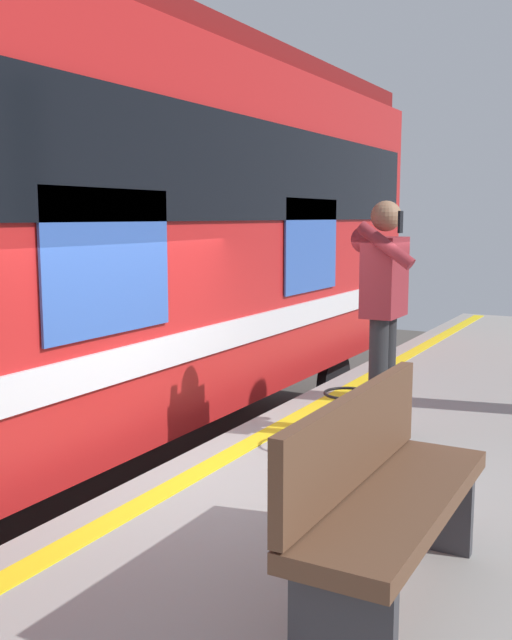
% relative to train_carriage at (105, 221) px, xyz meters
% --- Properties ---
extents(ground_plane, '(25.31, 25.31, 0.00)m').
position_rel_train_carriage_xyz_m(ground_plane, '(1.39, 1.82, -2.64)').
color(ground_plane, '#4C4742').
extents(platform, '(16.87, 4.01, 1.04)m').
position_rel_train_carriage_xyz_m(platform, '(1.39, 3.82, -2.12)').
color(platform, gray).
rests_on(platform, ground).
extents(safety_line, '(16.53, 0.16, 0.01)m').
position_rel_train_carriage_xyz_m(safety_line, '(1.39, 2.12, -1.59)').
color(safety_line, yellow).
rests_on(safety_line, platform).
extents(track_rail_near, '(21.93, 0.08, 0.16)m').
position_rel_train_carriage_xyz_m(track_rail_near, '(1.39, 0.71, -2.56)').
color(track_rail_near, slate).
rests_on(track_rail_near, ground).
extents(train_carriage, '(9.31, 2.84, 4.21)m').
position_rel_train_carriage_xyz_m(train_carriage, '(0.00, 0.00, 0.00)').
color(train_carriage, red).
rests_on(train_carriage, ground).
extents(passenger, '(0.57, 0.55, 1.75)m').
position_rel_train_carriage_xyz_m(passenger, '(0.36, 2.89, -0.56)').
color(passenger, '#262628').
rests_on(passenger, platform).
extents(handbag, '(0.38, 0.34, 0.43)m').
position_rel_train_carriage_xyz_m(handbag, '(0.78, 2.80, -1.40)').
color(handbag, black).
rests_on(handbag, platform).
extents(bench, '(1.48, 0.44, 0.90)m').
position_rel_train_carriage_xyz_m(bench, '(2.58, 3.66, -1.11)').
color(bench, brown).
rests_on(bench, platform).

